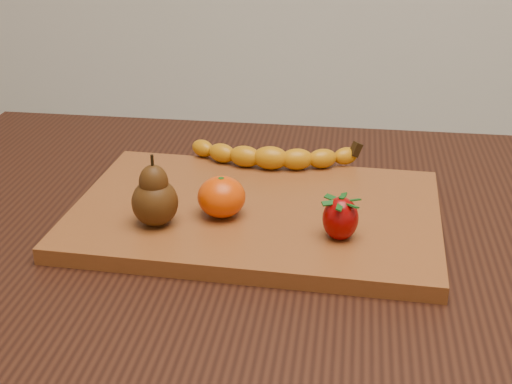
% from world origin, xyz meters
% --- Properties ---
extents(table, '(1.00, 0.70, 0.76)m').
position_xyz_m(table, '(0.00, 0.00, 0.66)').
color(table, black).
rests_on(table, ground).
extents(cutting_board, '(0.46, 0.32, 0.02)m').
position_xyz_m(cutting_board, '(0.01, -0.01, 0.77)').
color(cutting_board, brown).
rests_on(cutting_board, table).
extents(banana, '(0.21, 0.05, 0.03)m').
position_xyz_m(banana, '(0.01, 0.11, 0.80)').
color(banana, '#C67B09').
rests_on(banana, cutting_board).
extents(pear, '(0.06, 0.06, 0.09)m').
position_xyz_m(pear, '(-0.10, -0.08, 0.82)').
color(pear, '#42230A').
rests_on(pear, cutting_board).
extents(mandarin, '(0.07, 0.07, 0.05)m').
position_xyz_m(mandarin, '(-0.03, -0.04, 0.80)').
color(mandarin, '#D53E02').
rests_on(mandarin, cutting_board).
extents(strawberry, '(0.05, 0.05, 0.05)m').
position_xyz_m(strawberry, '(0.12, -0.08, 0.81)').
color(strawberry, '#890303').
rests_on(strawberry, cutting_board).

